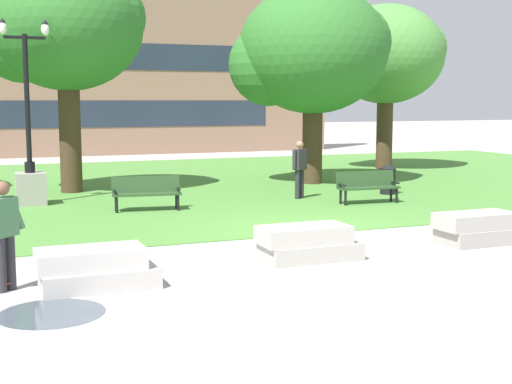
{
  "coord_description": "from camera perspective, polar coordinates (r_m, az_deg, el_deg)",
  "views": [
    {
      "loc": [
        -7.04,
        -13.8,
        2.93
      ],
      "look_at": [
        -2.06,
        -1.4,
        1.2
      ],
      "focal_mm": 50.0,
      "sensor_mm": 36.0,
      "label": 1
    }
  ],
  "objects": [
    {
      "name": "puddle",
      "position": [
        10.38,
        -16.04,
        -9.3
      ],
      "size": [
        1.48,
        1.48,
        0.01
      ],
      "primitive_type": "cylinder",
      "color": "#47515B",
      "rests_on": "ground"
    },
    {
      "name": "tree_far_right",
      "position": [
        30.73,
        10.26,
        10.65
      ],
      "size": [
        5.08,
        4.84,
        6.86
      ],
      "color": "#4C3823",
      "rests_on": "grass_lawn"
    },
    {
      "name": "concrete_block_left",
      "position": [
        13.18,
        4.14,
        -4.13
      ],
      "size": [
        1.87,
        0.9,
        0.64
      ],
      "color": "#B2ADA3",
      "rests_on": "ground"
    },
    {
      "name": "trash_bin",
      "position": [
        22.5,
        10.51,
        1.06
      ],
      "size": [
        0.49,
        0.49,
        0.96
      ],
      "color": "black",
      "rests_on": "grass_lawn"
    },
    {
      "name": "concrete_block_center",
      "position": [
        11.48,
        -12.72,
        -6.03
      ],
      "size": [
        1.86,
        0.9,
        0.64
      ],
      "color": "#BCB7B2",
      "rests_on": "ground"
    },
    {
      "name": "person_bystander_near_lawn",
      "position": [
        21.12,
        3.51,
        2.07
      ],
      "size": [
        0.6,
        0.4,
        1.71
      ],
      "color": "#28282D",
      "rests_on": "grass_lawn"
    },
    {
      "name": "lamp_post_left",
      "position": [
        20.8,
        -17.64,
        1.85
      ],
      "size": [
        1.32,
        0.8,
        5.09
      ],
      "color": "gray",
      "rests_on": "grass_lawn"
    },
    {
      "name": "person_skateboarder",
      "position": [
        11.57,
        -19.5,
        -2.84
      ],
      "size": [
        0.68,
        0.45,
        1.71
      ],
      "color": "#28282D",
      "rests_on": "ground"
    },
    {
      "name": "ground_plane",
      "position": [
        15.77,
        5.08,
        -3.36
      ],
      "size": [
        140.0,
        140.0,
        0.0
      ],
      "primitive_type": "plane",
      "color": "#A3A09B"
    },
    {
      "name": "tree_far_left",
      "position": [
        25.01,
        4.45,
        11.11
      ],
      "size": [
        5.41,
        5.16,
        6.82
      ],
      "color": "#42301E",
      "rests_on": "grass_lawn"
    },
    {
      "name": "grass_lawn",
      "position": [
        24.99,
        -5.36,
        0.64
      ],
      "size": [
        40.0,
        20.0,
        0.02
      ],
      "primitive_type": "cube",
      "color": "#4C8438",
      "rests_on": "ground"
    },
    {
      "name": "park_bench_near_left",
      "position": [
        20.45,
        8.89,
        0.57
      ],
      "size": [
        1.83,
        0.64,
        0.9
      ],
      "color": "#284723",
      "rests_on": "grass_lawn"
    },
    {
      "name": "building_facade_distant",
      "position": [
        38.59,
        -15.67,
        9.97
      ],
      "size": [
        30.48,
        1.03,
        9.73
      ],
      "color": "#8E6B56",
      "rests_on": "ground"
    },
    {
      "name": "concrete_block_right",
      "position": [
        15.34,
        17.45,
        -2.81
      ],
      "size": [
        1.89,
        0.9,
        0.64
      ],
      "color": "#9E9991",
      "rests_on": "ground"
    },
    {
      "name": "tree_near_left",
      "position": [
        23.33,
        -15.07,
        12.53
      ],
      "size": [
        4.96,
        4.72,
        7.2
      ],
      "color": "#42301E",
      "rests_on": "grass_lawn"
    },
    {
      "name": "park_bench_near_right",
      "position": [
        19.08,
        -8.76,
        0.09
      ],
      "size": [
        1.85,
        0.76,
        0.9
      ],
      "color": "#284723",
      "rests_on": "grass_lawn"
    }
  ]
}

